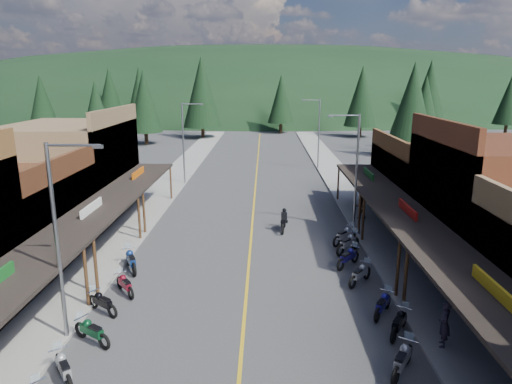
{
  "coord_description": "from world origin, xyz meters",
  "views": [
    {
      "loc": [
        0.85,
        -22.35,
        10.25
      ],
      "look_at": [
        0.32,
        6.75,
        3.0
      ],
      "focal_mm": 32.0,
      "sensor_mm": 36.0,
      "label": 1
    }
  ],
  "objects_px": {
    "shop_west_2": "(3,221)",
    "pine_7": "(110,93)",
    "pine_4": "(362,96)",
    "bike_west_6": "(102,302)",
    "shop_west_3": "(71,170)",
    "pine_1": "(140,94)",
    "pine_6": "(509,100)",
    "streetlight_0": "(60,235)",
    "pine_9": "(424,106)",
    "bike_east_4": "(403,358)",
    "pine_3": "(281,99)",
    "bike_west_5": "(92,330)",
    "pedestrian_east_b": "(360,206)",
    "bike_west_8": "(131,259)",
    "bike_east_5": "(399,322)",
    "shop_east_3": "(435,184)",
    "bike_east_9": "(348,242)",
    "streetlight_2": "(355,167)",
    "pine_5": "(429,90)",
    "pine_2": "(202,92)",
    "bike_east_8": "(348,256)",
    "bike_east_6": "(383,303)",
    "bike_east_7": "(360,273)",
    "pine_8": "(96,111)",
    "bike_east_10": "(345,235)",
    "pedestrian_east_a": "(444,324)",
    "shop_east_2": "(502,206)",
    "pine_0": "(42,100)",
    "streetlight_3": "(318,131)",
    "rider_on_bike": "(284,221)",
    "bike_west_4": "(63,367)",
    "pine_10": "(144,101)"
  },
  "relations": [
    {
      "from": "pine_9",
      "to": "bike_east_10",
      "type": "xyz_separation_m",
      "value": [
        -18.02,
        -39.87,
        -5.74
      ]
    },
    {
      "from": "shop_west_3",
      "to": "bike_east_4",
      "type": "relative_size",
      "value": 4.97
    },
    {
      "from": "pedestrian_east_b",
      "to": "streetlight_0",
      "type": "bearing_deg",
      "value": 33.32
    },
    {
      "from": "bike_west_5",
      "to": "bike_east_7",
      "type": "xyz_separation_m",
      "value": [
        11.73,
        5.66,
        0.01
      ]
    },
    {
      "from": "pine_5",
      "to": "bike_east_9",
      "type": "xyz_separation_m",
      "value": [
        -28.06,
        -68.32,
        -7.32
      ]
    },
    {
      "from": "bike_east_6",
      "to": "pine_7",
      "type": "bearing_deg",
      "value": 147.42
    },
    {
      "from": "shop_west_3",
      "to": "bike_west_8",
      "type": "height_order",
      "value": "shop_west_3"
    },
    {
      "from": "pine_5",
      "to": "pine_9",
      "type": "bearing_deg",
      "value": -110.32
    },
    {
      "from": "pine_3",
      "to": "bike_east_10",
      "type": "xyz_separation_m",
      "value": [
        1.98,
        -60.87,
        -5.84
      ]
    },
    {
      "from": "pedestrian_east_a",
      "to": "bike_east_8",
      "type": "bearing_deg",
      "value": -147.69
    },
    {
      "from": "shop_east_2",
      "to": "pedestrian_east_a",
      "type": "bearing_deg",
      "value": -126.24
    },
    {
      "from": "pine_1",
      "to": "pine_5",
      "type": "xyz_separation_m",
      "value": [
        58.0,
        2.0,
        0.75
      ]
    },
    {
      "from": "shop_east_3",
      "to": "bike_west_6",
      "type": "height_order",
      "value": "shop_east_3"
    },
    {
      "from": "pine_3",
      "to": "pine_4",
      "type": "height_order",
      "value": "pine_4"
    },
    {
      "from": "shop_west_3",
      "to": "pine_4",
      "type": "height_order",
      "value": "pine_4"
    },
    {
      "from": "shop_west_2",
      "to": "bike_east_6",
      "type": "distance_m",
      "value": 20.74
    },
    {
      "from": "pine_2",
      "to": "bike_west_6",
      "type": "bearing_deg",
      "value": -86.65
    },
    {
      "from": "pine_3",
      "to": "bike_west_5",
      "type": "relative_size",
      "value": 5.31
    },
    {
      "from": "bike_west_4",
      "to": "bike_east_4",
      "type": "xyz_separation_m",
      "value": [
        11.85,
        0.63,
        0.04
      ]
    },
    {
      "from": "pine_6",
      "to": "bike_east_4",
      "type": "distance_m",
      "value": 82.7
    },
    {
      "from": "bike_east_4",
      "to": "pedestrian_east_b",
      "type": "xyz_separation_m",
      "value": [
        2.22,
        18.36,
        0.44
      ]
    },
    {
      "from": "streetlight_3",
      "to": "pine_8",
      "type": "distance_m",
      "value": 30.67
    },
    {
      "from": "shop_east_3",
      "to": "pedestrian_east_a",
      "type": "height_order",
      "value": "shop_east_3"
    },
    {
      "from": "pine_10",
      "to": "bike_west_5",
      "type": "xyz_separation_m",
      "value": [
        12.05,
        -56.32,
        -6.19
      ]
    },
    {
      "from": "bike_east_7",
      "to": "pine_0",
      "type": "bearing_deg",
      "value": 166.52
    },
    {
      "from": "shop_west_3",
      "to": "pine_2",
      "type": "distance_m",
      "value": 47.07
    },
    {
      "from": "pine_4",
      "to": "bike_west_6",
      "type": "bearing_deg",
      "value": -110.88
    },
    {
      "from": "shop_west_3",
      "to": "pedestrian_east_b",
      "type": "distance_m",
      "value": 21.94
    },
    {
      "from": "bike_east_9",
      "to": "pine_2",
      "type": "bearing_deg",
      "value": 148.35
    },
    {
      "from": "shop_east_2",
      "to": "bike_west_8",
      "type": "height_order",
      "value": "shop_east_2"
    },
    {
      "from": "pine_8",
      "to": "bike_east_9",
      "type": "relative_size",
      "value": 4.26
    },
    {
      "from": "shop_east_3",
      "to": "bike_east_8",
      "type": "xyz_separation_m",
      "value": [
        -8.19,
        -9.76,
        -1.91
      ]
    },
    {
      "from": "pine_5",
      "to": "rider_on_bike",
      "type": "relative_size",
      "value": 6.06
    },
    {
      "from": "bike_east_7",
      "to": "shop_west_3",
      "type": "bearing_deg",
      "value": -171.07
    },
    {
      "from": "pine_1",
      "to": "pine_6",
      "type": "height_order",
      "value": "pine_1"
    },
    {
      "from": "streetlight_0",
      "to": "bike_east_8",
      "type": "relative_size",
      "value": 3.69
    },
    {
      "from": "streetlight_0",
      "to": "pine_9",
      "type": "relative_size",
      "value": 0.74
    },
    {
      "from": "bike_east_9",
      "to": "bike_west_6",
      "type": "bearing_deg",
      "value": -106.36
    },
    {
      "from": "streetlight_2",
      "to": "bike_west_4",
      "type": "height_order",
      "value": "streetlight_2"
    },
    {
      "from": "pedestrian_east_b",
      "to": "shop_west_2",
      "type": "bearing_deg",
      "value": 7.44
    },
    {
      "from": "shop_east_2",
      "to": "pine_1",
      "type": "bearing_deg",
      "value": 118.95
    },
    {
      "from": "pine_6",
      "to": "bike_east_8",
      "type": "distance_m",
      "value": 74.64
    },
    {
      "from": "pine_10",
      "to": "bike_west_8",
      "type": "height_order",
      "value": "pine_10"
    },
    {
      "from": "bike_west_8",
      "to": "bike_east_5",
      "type": "bearing_deg",
      "value": -52.46
    },
    {
      "from": "streetlight_2",
      "to": "pine_5",
      "type": "relative_size",
      "value": 0.57
    },
    {
      "from": "shop_west_2",
      "to": "pine_7",
      "type": "distance_m",
      "value": 76.65
    },
    {
      "from": "streetlight_3",
      "to": "bike_east_4",
      "type": "relative_size",
      "value": 3.64
    },
    {
      "from": "bike_east_4",
      "to": "pedestrian_east_a",
      "type": "bearing_deg",
      "value": 70.4
    },
    {
      "from": "bike_east_6",
      "to": "bike_east_7",
      "type": "height_order",
      "value": "bike_east_7"
    },
    {
      "from": "shop_west_3",
      "to": "pine_4",
      "type": "bearing_deg",
      "value": 56.87
    }
  ]
}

